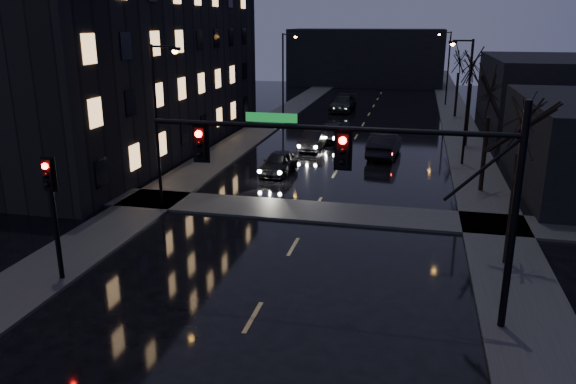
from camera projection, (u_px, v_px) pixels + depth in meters
The scene contains 21 objects.
sidewalk_left at pixel (246, 139), 44.84m from camera, with size 3.00×140.00×0.12m, color #2D2D2B.
sidewalk_right at pixel (467, 149), 41.22m from camera, with size 3.00×140.00×0.12m, color #2D2D2B.
sidewalk_cross at pixel (313, 211), 27.64m from camera, with size 40.00×3.00×0.12m, color #2D2D2B.
apartment_block at pixel (116, 66), 40.15m from camera, with size 12.00×30.00×12.00m, color black.
commercial_right_far at pixel (557, 91), 50.67m from camera, with size 12.00×18.00×6.00m, color black.
far_block at pixel (366, 57), 82.63m from camera, with size 22.00×10.00×8.00m, color black.
signal_mast at pixel (385, 168), 16.56m from camera, with size 11.11×0.41×7.00m.
signal_pole_left at pixel (52, 202), 19.51m from camera, with size 0.35×0.41×4.53m.
tree_near at pixel (525, 104), 19.86m from camera, with size 3.52×3.52×8.08m.
tree_mid_a at pixel (491, 85), 29.30m from camera, with size 3.30×3.30×7.58m.
tree_mid_b at pixel (473, 57), 40.27m from camera, with size 3.74×3.74×8.59m.
tree_far at pixel (460, 54), 53.48m from camera, with size 3.43×3.43×7.88m.
streetlight_l_near at pixel (160, 112), 27.42m from camera, with size 1.53×0.28×8.00m.
streetlight_l_far at pixel (285, 69), 52.60m from camera, with size 1.53×0.28×8.00m.
streetlight_r_mid at pixel (465, 92), 35.38m from camera, with size 1.53×0.28×8.00m.
streetlight_r_far at pixel (447, 62), 61.49m from camera, with size 1.53×0.28×8.00m.
oncoming_car_a at pixel (279, 163), 34.59m from camera, with size 1.62×4.04×1.38m, color black.
oncoming_car_b at pixel (313, 140), 41.18m from camera, with size 1.43×4.11×1.35m, color black.
oncoming_car_c at pixel (331, 132), 44.21m from camera, with size 2.16×4.68×1.30m, color black.
oncoming_car_d at pixel (343, 103), 58.75m from camera, with size 2.26×5.56×1.61m, color black.
lead_car at pixel (384, 145), 38.92m from camera, with size 1.76×5.04×1.66m, color black.
Camera 1 is at (4.64, -7.28, 9.02)m, focal length 35.00 mm.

